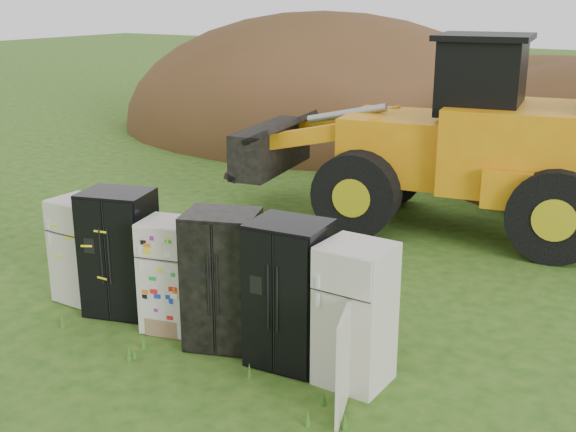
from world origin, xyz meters
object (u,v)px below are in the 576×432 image
at_px(fridge_black_side, 120,252).
at_px(fridge_dark_mid, 223,279).
at_px(fridge_leftmost, 81,249).
at_px(fridge_sticker, 170,275).
at_px(wheel_loader, 428,132).
at_px(fridge_black_right, 289,293).
at_px(fridge_open_door, 355,315).

relative_size(fridge_black_side, fridge_dark_mid, 1.00).
xyz_separation_m(fridge_leftmost, fridge_sticker, (1.88, -0.06, -0.01)).
distance_m(fridge_sticker, fridge_dark_mid, 0.95).
bearing_deg(fridge_black_side, wheel_loader, 54.39).
relative_size(fridge_dark_mid, wheel_loader, 0.23).
bearing_deg(fridge_black_side, fridge_black_right, -16.75).
bearing_deg(fridge_dark_mid, fridge_leftmost, 158.60).
bearing_deg(fridge_sticker, fridge_leftmost, 164.03).
height_order(fridge_leftmost, fridge_open_door, fridge_open_door).
bearing_deg(fridge_dark_mid, fridge_black_side, 158.73).
bearing_deg(fridge_dark_mid, fridge_open_door, -19.40).
relative_size(fridge_dark_mid, fridge_black_right, 0.98).
distance_m(fridge_black_side, wheel_loader, 7.06).
xyz_separation_m(fridge_leftmost, fridge_black_right, (3.86, -0.01, 0.14)).
xyz_separation_m(fridge_black_side, fridge_sticker, (1.02, -0.04, -0.13)).
bearing_deg(fridge_leftmost, fridge_sticker, -1.35).
bearing_deg(fridge_black_side, fridge_open_door, -16.87).
relative_size(fridge_sticker, fridge_dark_mid, 0.86).
bearing_deg(fridge_sticker, fridge_open_door, -13.27).
distance_m(fridge_sticker, fridge_open_door, 2.95).
bearing_deg(fridge_black_right, fridge_sticker, 176.35).
relative_size(fridge_black_side, fridge_sticker, 1.16).
height_order(fridge_leftmost, fridge_sticker, fridge_leftmost).
distance_m(fridge_dark_mid, fridge_black_right, 1.05).
height_order(fridge_leftmost, wheel_loader, wheel_loader).
distance_m(fridge_black_right, wheel_loader, 6.73).
xyz_separation_m(fridge_black_right, wheel_loader, (-0.76, 6.61, 1.00)).
distance_m(fridge_black_right, fridge_open_door, 0.97).
distance_m(fridge_leftmost, fridge_black_side, 0.87).
bearing_deg(fridge_open_door, fridge_black_side, -178.54).
distance_m(fridge_black_side, fridge_sticker, 1.03).
bearing_deg(wheel_loader, fridge_dark_mid, -101.85).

